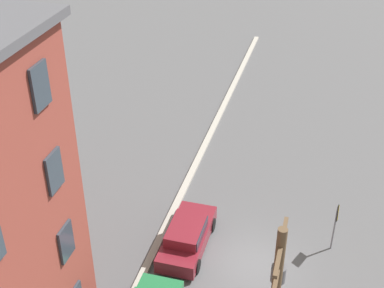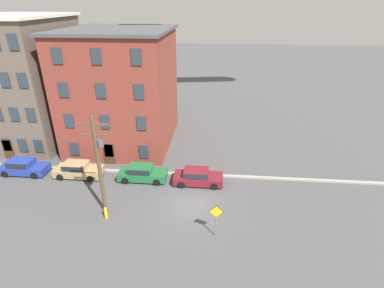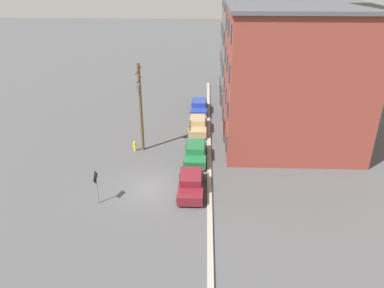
% 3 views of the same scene
% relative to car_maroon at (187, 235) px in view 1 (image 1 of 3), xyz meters
% --- Properties ---
extents(ground_plane, '(200.00, 200.00, 0.00)m').
position_rel_car_maroon_xyz_m(ground_plane, '(-0.25, -3.11, -0.75)').
color(ground_plane, '#4C4C4F').
extents(kerb_strip, '(56.00, 0.36, 0.16)m').
position_rel_car_maroon_xyz_m(kerb_strip, '(-0.25, 1.39, -0.67)').
color(kerb_strip, '#9E998E').
rests_on(kerb_strip, ground_plane).
extents(car_maroon, '(4.40, 1.92, 1.43)m').
position_rel_car_maroon_xyz_m(car_maroon, '(0.00, 0.00, 0.00)').
color(car_maroon, maroon).
rests_on(car_maroon, ground_plane).
extents(caution_sign, '(1.05, 0.08, 2.63)m').
position_rel_car_maroon_xyz_m(caution_sign, '(1.75, -6.55, 1.02)').
color(caution_sign, slate).
rests_on(caution_sign, ground_plane).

